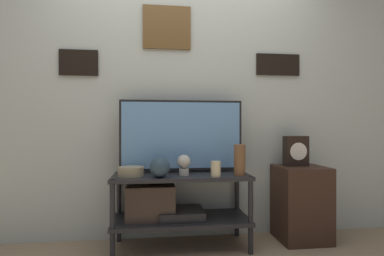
% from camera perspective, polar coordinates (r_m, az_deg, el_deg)
% --- Properties ---
extents(wall_back, '(6.40, 0.08, 2.70)m').
position_cam_1_polar(wall_back, '(2.75, -2.56, 7.93)').
color(wall_back, beige).
rests_on(wall_back, ground_plane).
extents(media_console, '(1.11, 0.45, 0.60)m').
position_cam_1_polar(media_console, '(2.52, -4.31, -13.85)').
color(media_console, '#232326').
rests_on(media_console, ground_plane).
extents(television, '(1.04, 0.05, 0.61)m').
position_cam_1_polar(television, '(2.55, -1.99, -1.40)').
color(television, black).
rests_on(television, media_console).
extents(vase_wide_bowl, '(0.20, 0.20, 0.07)m').
position_cam_1_polar(vase_wide_bowl, '(2.43, -11.55, -8.11)').
color(vase_wide_bowl, tan).
rests_on(vase_wide_bowl, media_console).
extents(vase_tall_ceramic, '(0.09, 0.09, 0.25)m').
position_cam_1_polar(vase_tall_ceramic, '(2.42, 9.05, -6.04)').
color(vase_tall_ceramic, brown).
rests_on(vase_tall_ceramic, media_console).
extents(vase_round_glass, '(0.16, 0.16, 0.16)m').
position_cam_1_polar(vase_round_glass, '(2.33, -6.17, -7.44)').
color(vase_round_glass, '#2D4251').
rests_on(vase_round_glass, media_console).
extents(candle_jar, '(0.08, 0.08, 0.12)m').
position_cam_1_polar(candle_jar, '(2.36, 4.55, -7.78)').
color(candle_jar, beige).
rests_on(candle_jar, media_console).
extents(decorative_bust, '(0.11, 0.11, 0.16)m').
position_cam_1_polar(decorative_bust, '(2.41, -1.55, -6.82)').
color(decorative_bust, beige).
rests_on(decorative_bust, media_console).
extents(side_table, '(0.41, 0.39, 0.64)m').
position_cam_1_polar(side_table, '(2.86, 20.05, -13.29)').
color(side_table, '#382319').
rests_on(side_table, ground_plane).
extents(mantel_clock, '(0.20, 0.11, 0.26)m').
position_cam_1_polar(mantel_clock, '(2.82, 19.16, -4.15)').
color(mantel_clock, black).
rests_on(mantel_clock, side_table).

